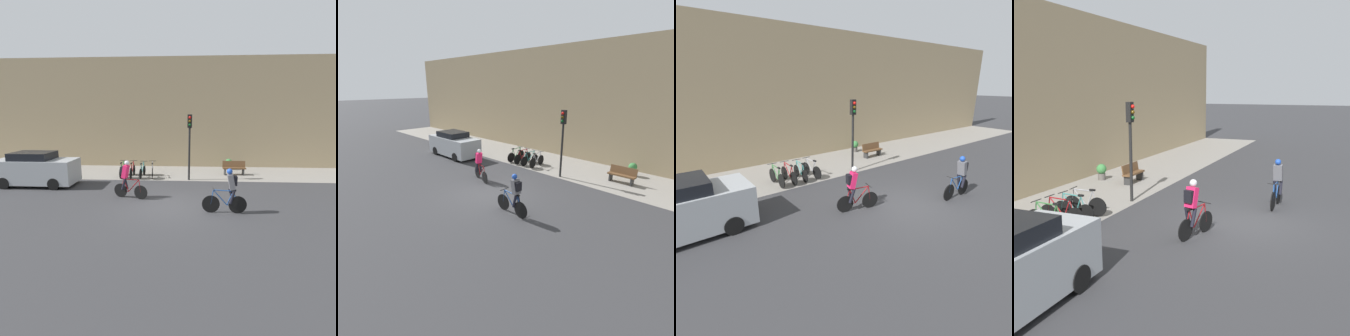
# 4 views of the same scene
# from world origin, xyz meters

# --- Properties ---
(ground) EXTENTS (200.00, 200.00, 0.00)m
(ground) POSITION_xyz_m (0.00, 0.00, 0.00)
(ground) COLOR #333335
(kerb_strip) EXTENTS (44.00, 4.50, 0.01)m
(kerb_strip) POSITION_xyz_m (0.00, 6.75, 0.00)
(kerb_strip) COLOR gray
(kerb_strip) RESTS_ON ground
(building_facade) EXTENTS (44.00, 0.60, 7.87)m
(building_facade) POSITION_xyz_m (0.00, 9.30, 3.94)
(building_facade) COLOR #9E8966
(building_facade) RESTS_ON ground
(cyclist_pink) EXTENTS (1.64, 0.61, 1.77)m
(cyclist_pink) POSITION_xyz_m (-1.98, 1.13, 0.95)
(cyclist_pink) COLOR black
(cyclist_pink) RESTS_ON ground
(cyclist_grey) EXTENTS (1.74, 0.46, 1.79)m
(cyclist_grey) POSITION_xyz_m (2.40, -0.57, 0.95)
(cyclist_grey) COLOR black
(cyclist_grey) RESTS_ON ground
(parked_bike_0) EXTENTS (0.46, 1.70, 0.97)m
(parked_bike_0) POSITION_xyz_m (-3.19, 5.38, 0.40)
(parked_bike_0) COLOR black
(parked_bike_0) RESTS_ON ground
(parked_bike_1) EXTENTS (0.46, 1.71, 0.97)m
(parked_bike_1) POSITION_xyz_m (-2.56, 5.38, 0.40)
(parked_bike_1) COLOR black
(parked_bike_1) RESTS_ON ground
(parked_bike_2) EXTENTS (0.46, 1.64, 0.94)m
(parked_bike_2) POSITION_xyz_m (-1.93, 5.38, 0.38)
(parked_bike_2) COLOR black
(parked_bike_2) RESTS_ON ground
(parked_bike_3) EXTENTS (0.46, 1.64, 0.97)m
(parked_bike_3) POSITION_xyz_m (-1.30, 5.38, 0.40)
(parked_bike_3) COLOR black
(parked_bike_3) RESTS_ON ground
(traffic_light_pole) EXTENTS (0.26, 0.30, 3.84)m
(traffic_light_pole) POSITION_xyz_m (0.95, 4.77, 2.65)
(traffic_light_pole) COLOR black
(traffic_light_pole) RESTS_ON ground
(bench) EXTENTS (1.45, 0.44, 0.89)m
(bench) POSITION_xyz_m (3.88, 6.35, 0.46)
(bench) COLOR brown
(bench) RESTS_ON ground
(parked_car) EXTENTS (4.30, 1.84, 1.85)m
(parked_car) POSITION_xyz_m (-7.39, 3.03, 0.90)
(parked_car) COLOR #9EA3A8
(parked_car) RESTS_ON ground
(potted_plant) EXTENTS (0.48, 0.48, 0.78)m
(potted_plant) POSITION_xyz_m (3.81, 8.01, 0.44)
(potted_plant) COLOR #56514C
(potted_plant) RESTS_ON ground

